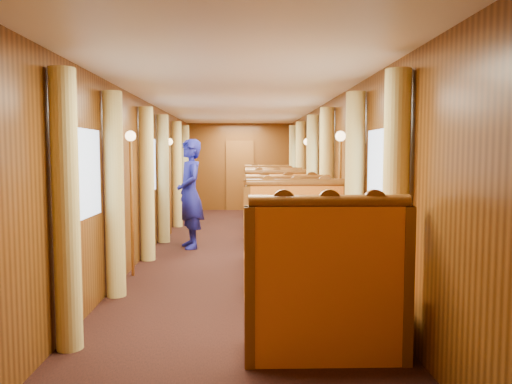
{
  "coord_description": "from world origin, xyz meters",
  "views": [
    {
      "loc": [
        0.09,
        -8.43,
        1.66
      ],
      "look_at": [
        0.29,
        -0.72,
        1.05
      ],
      "focal_mm": 35.0,
      "sensor_mm": 36.0,
      "label": 1
    }
  ],
  "objects_px": {
    "table_mid": "(282,228)",
    "teapot_back": "(300,237)",
    "banquette_far_aft": "(268,200)",
    "teapot_right": "(308,239)",
    "passenger": "(279,202)",
    "table_far": "(270,206)",
    "banquette_near_fwd": "(325,306)",
    "tea_tray": "(302,243)",
    "banquette_near_aft": "(297,255)",
    "rose_vase_mid": "(282,196)",
    "banquette_far_fwd": "(273,209)",
    "banquette_mid_aft": "(278,217)",
    "teapot_left": "(291,238)",
    "fruit_plate": "(342,244)",
    "rose_vase_far": "(269,183)",
    "table_near": "(308,280)",
    "steward": "(190,194)",
    "banquette_mid_fwd": "(287,235)"
  },
  "relations": [
    {
      "from": "banquette_mid_aft",
      "to": "table_near",
      "type": "bearing_deg",
      "value": -90.0
    },
    {
      "from": "banquette_near_aft",
      "to": "rose_vase_far",
      "type": "bearing_deg",
      "value": 90.31
    },
    {
      "from": "rose_vase_mid",
      "to": "banquette_mid_aft",
      "type": "bearing_deg",
      "value": 89.92
    },
    {
      "from": "banquette_far_fwd",
      "to": "tea_tray",
      "type": "bearing_deg",
      "value": -90.68
    },
    {
      "from": "banquette_far_aft",
      "to": "teapot_back",
      "type": "relative_size",
      "value": 9.5
    },
    {
      "from": "table_mid",
      "to": "teapot_back",
      "type": "xyz_separation_m",
      "value": [
        -0.08,
        -3.42,
        0.43
      ]
    },
    {
      "from": "banquette_far_fwd",
      "to": "teapot_back",
      "type": "relative_size",
      "value": 9.5
    },
    {
      "from": "banquette_near_fwd",
      "to": "banquette_mid_fwd",
      "type": "relative_size",
      "value": 1.0
    },
    {
      "from": "banquette_near_fwd",
      "to": "passenger",
      "type": "relative_size",
      "value": 1.76
    },
    {
      "from": "teapot_right",
      "to": "fruit_plate",
      "type": "distance_m",
      "value": 0.34
    },
    {
      "from": "banquette_near_aft",
      "to": "rose_vase_mid",
      "type": "height_order",
      "value": "banquette_near_aft"
    },
    {
      "from": "table_mid",
      "to": "rose_vase_far",
      "type": "bearing_deg",
      "value": 90.53
    },
    {
      "from": "banquette_mid_aft",
      "to": "rose_vase_far",
      "type": "relative_size",
      "value": 3.72
    },
    {
      "from": "table_far",
      "to": "teapot_right",
      "type": "relative_size",
      "value": 7.43
    },
    {
      "from": "fruit_plate",
      "to": "teapot_left",
      "type": "bearing_deg",
      "value": 179.7
    },
    {
      "from": "teapot_right",
      "to": "teapot_back",
      "type": "height_order",
      "value": "same"
    },
    {
      "from": "banquette_near_aft",
      "to": "banquette_far_aft",
      "type": "relative_size",
      "value": 1.0
    },
    {
      "from": "banquette_near_aft",
      "to": "banquette_mid_aft",
      "type": "xyz_separation_m",
      "value": [
        0.0,
        3.5,
        0.0
      ]
    },
    {
      "from": "tea_tray",
      "to": "teapot_back",
      "type": "relative_size",
      "value": 2.41
    },
    {
      "from": "table_far",
      "to": "rose_vase_mid",
      "type": "distance_m",
      "value": 3.55
    },
    {
      "from": "rose_vase_far",
      "to": "table_near",
      "type": "bearing_deg",
      "value": -89.73
    },
    {
      "from": "banquette_far_fwd",
      "to": "teapot_left",
      "type": "bearing_deg",
      "value": -91.76
    },
    {
      "from": "tea_tray",
      "to": "teapot_left",
      "type": "height_order",
      "value": "teapot_left"
    },
    {
      "from": "teapot_left",
      "to": "fruit_plate",
      "type": "height_order",
      "value": "teapot_left"
    },
    {
      "from": "table_near",
      "to": "steward",
      "type": "bearing_deg",
      "value": 113.06
    },
    {
      "from": "banquette_far_fwd",
      "to": "steward",
      "type": "relative_size",
      "value": 0.71
    },
    {
      "from": "table_mid",
      "to": "teapot_back",
      "type": "height_order",
      "value": "teapot_back"
    },
    {
      "from": "banquette_mid_aft",
      "to": "fruit_plate",
      "type": "distance_m",
      "value": 4.67
    },
    {
      "from": "tea_tray",
      "to": "teapot_right",
      "type": "distance_m",
      "value": 0.1
    },
    {
      "from": "table_mid",
      "to": "teapot_left",
      "type": "height_order",
      "value": "teapot_left"
    },
    {
      "from": "banquette_near_fwd",
      "to": "banquette_far_aft",
      "type": "xyz_separation_m",
      "value": [
        0.0,
        9.03,
        0.0
      ]
    },
    {
      "from": "table_mid",
      "to": "banquette_far_fwd",
      "type": "distance_m",
      "value": 2.49
    },
    {
      "from": "steward",
      "to": "fruit_plate",
      "type": "bearing_deg",
      "value": 6.66
    },
    {
      "from": "banquette_far_aft",
      "to": "teapot_right",
      "type": "distance_m",
      "value": 8.11
    },
    {
      "from": "table_far",
      "to": "teapot_back",
      "type": "bearing_deg",
      "value": -90.64
    },
    {
      "from": "table_far",
      "to": "passenger",
      "type": "xyz_separation_m",
      "value": [
        -0.0,
        -2.77,
        0.37
      ]
    },
    {
      "from": "banquette_far_aft",
      "to": "teapot_right",
      "type": "bearing_deg",
      "value": -90.15
    },
    {
      "from": "banquette_near_aft",
      "to": "table_mid",
      "type": "xyz_separation_m",
      "value": [
        0.0,
        2.49,
        -0.05
      ]
    },
    {
      "from": "banquette_near_aft",
      "to": "banquette_mid_fwd",
      "type": "bearing_deg",
      "value": 90.0
    },
    {
      "from": "table_mid",
      "to": "tea_tray",
      "type": "height_order",
      "value": "tea_tray"
    },
    {
      "from": "table_far",
      "to": "rose_vase_far",
      "type": "relative_size",
      "value": 2.92
    },
    {
      "from": "banquette_mid_aft",
      "to": "tea_tray",
      "type": "bearing_deg",
      "value": -90.91
    },
    {
      "from": "teapot_back",
      "to": "passenger",
      "type": "bearing_deg",
      "value": 89.15
    },
    {
      "from": "table_near",
      "to": "teapot_right",
      "type": "distance_m",
      "value": 0.44
    },
    {
      "from": "teapot_right",
      "to": "rose_vase_mid",
      "type": "height_order",
      "value": "rose_vase_mid"
    },
    {
      "from": "table_near",
      "to": "table_far",
      "type": "height_order",
      "value": "same"
    },
    {
      "from": "table_near",
      "to": "banquette_far_aft",
      "type": "bearing_deg",
      "value": 90.0
    },
    {
      "from": "banquette_near_aft",
      "to": "teapot_right",
      "type": "height_order",
      "value": "banquette_near_aft"
    },
    {
      "from": "banquette_near_aft",
      "to": "teapot_right",
      "type": "distance_m",
      "value": 1.17
    },
    {
      "from": "passenger",
      "to": "rose_vase_far",
      "type": "bearing_deg",
      "value": 90.67
    }
  ]
}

